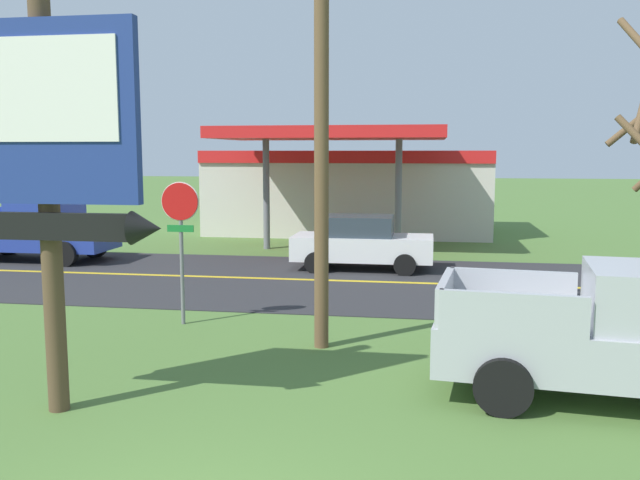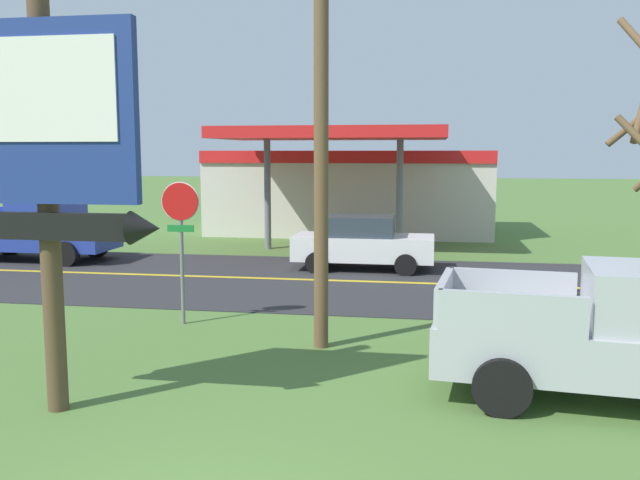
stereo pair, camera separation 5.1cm
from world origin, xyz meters
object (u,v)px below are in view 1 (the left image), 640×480
at_px(utility_pole, 321,69).
at_px(stop_sign, 181,227).
at_px(motel_sign, 45,149).
at_px(gas_station, 350,189).
at_px(pickup_blue_on_road, 36,232).
at_px(car_white_near_lane, 362,242).
at_px(pickup_silver_parked_on_lawn, 628,336).

bearing_deg(utility_pole, stop_sign, 159.03).
bearing_deg(stop_sign, motel_sign, -89.38).
bearing_deg(gas_station, motel_sign, -93.85).
relative_size(stop_sign, gas_station, 0.25).
xyz_separation_m(stop_sign, pickup_blue_on_road, (-7.70, 7.15, -1.06)).
bearing_deg(utility_pole, gas_station, 95.08).
xyz_separation_m(utility_pole, car_white_near_lane, (-0.10, 8.34, -4.16)).
bearing_deg(motel_sign, gas_station, 86.15).
height_order(stop_sign, gas_station, gas_station).
bearing_deg(stop_sign, pickup_silver_parked_on_lawn, -22.35).
bearing_deg(pickup_silver_parked_on_lawn, stop_sign, 157.65).
height_order(stop_sign, pickup_blue_on_road, stop_sign).
distance_m(utility_pole, pickup_silver_parked_on_lawn, 6.52).
bearing_deg(utility_pole, car_white_near_lane, 90.68).
distance_m(stop_sign, utility_pole, 4.45).
relative_size(gas_station, pickup_blue_on_road, 2.31).
height_order(motel_sign, car_white_near_lane, motel_sign).
bearing_deg(pickup_silver_parked_on_lawn, motel_sign, -167.53).
height_order(pickup_silver_parked_on_lawn, car_white_near_lane, pickup_silver_parked_on_lawn).
distance_m(pickup_silver_parked_on_lawn, pickup_blue_on_road, 18.66).
bearing_deg(stop_sign, utility_pole, -20.97).
distance_m(stop_sign, pickup_blue_on_road, 10.56).
relative_size(utility_pole, pickup_blue_on_road, 1.82).
bearing_deg(pickup_blue_on_road, motel_sign, -57.32).
xyz_separation_m(stop_sign, car_white_near_lane, (3.00, 7.15, -1.20)).
distance_m(pickup_blue_on_road, car_white_near_lane, 10.70).
bearing_deg(gas_station, car_white_near_lane, -81.12).
height_order(pickup_silver_parked_on_lawn, pickup_blue_on_road, same).
bearing_deg(car_white_near_lane, stop_sign, -112.75).
height_order(utility_pole, gas_station, utility_pole).
xyz_separation_m(gas_station, pickup_silver_parked_on_lawn, (6.30, -19.91, -0.98)).
relative_size(gas_station, pickup_silver_parked_on_lawn, 2.23).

